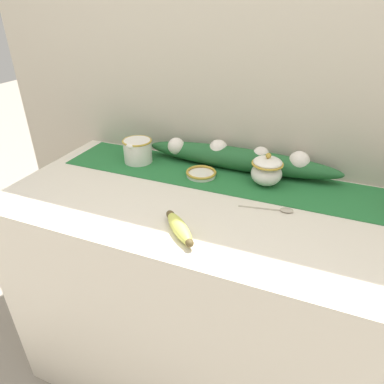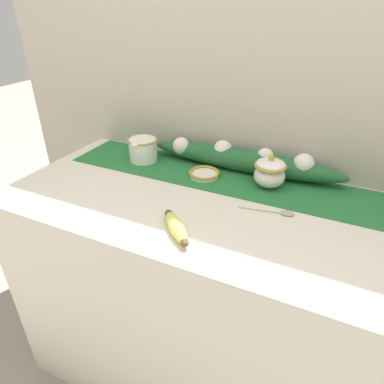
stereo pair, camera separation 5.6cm
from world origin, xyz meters
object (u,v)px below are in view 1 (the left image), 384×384
Objects in this scene: banana at (179,228)px; cream_pitcher at (138,150)px; sugar_bowl at (267,170)px; small_dish at (201,173)px; spoon at (283,210)px.

cream_pitcher is at bearing 132.48° from banana.
cream_pitcher is 0.53m from sugar_bowl.
small_dish is 0.80× the size of banana.
banana is at bearing -148.21° from spoon.
sugar_bowl is 1.04× the size of small_dish.
small_dish is 0.36m from spoon.
cream_pitcher reaches higher than banana.
cream_pitcher is 0.95× the size of banana.
spoon is (0.26, 0.24, -0.02)m from banana.
banana is 0.35m from spoon.
banana is (0.07, -0.37, 0.01)m from small_dish.
small_dish is (-0.24, -0.03, -0.04)m from sugar_bowl.
sugar_bowl is 0.83× the size of banana.
banana is 0.84× the size of spoon.
cream_pitcher is 0.54m from banana.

